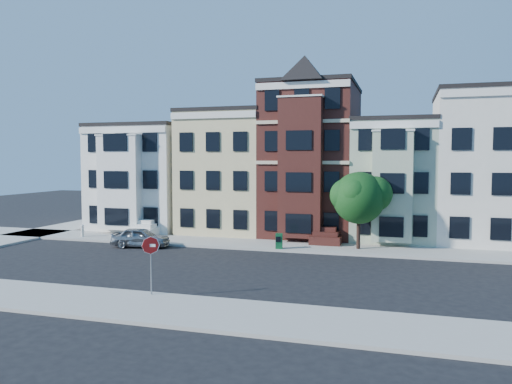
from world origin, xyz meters
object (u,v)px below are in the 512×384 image
(parked_car, at_px, (141,237))
(street_tree, at_px, (359,201))
(newspaper_box, at_px, (279,241))
(stop_sign, at_px, (151,262))
(fire_hydrant, at_px, (83,232))

(parked_car, bearing_deg, street_tree, -88.74)
(street_tree, distance_m, newspaper_box, 6.04)
(newspaper_box, xyz_separation_m, stop_sign, (-2.71, -12.89, 0.96))
(street_tree, xyz_separation_m, parked_car, (-14.93, -2.96, -2.68))
(street_tree, height_order, stop_sign, street_tree)
(newspaper_box, distance_m, fire_hydrant, 16.17)
(parked_car, xyz_separation_m, newspaper_box, (9.75, 1.45, -0.03))
(parked_car, relative_size, newspaper_box, 3.95)
(parked_car, height_order, stop_sign, stop_sign)
(parked_car, bearing_deg, newspaper_box, -91.52)
(parked_car, bearing_deg, fire_hydrant, 61.09)
(newspaper_box, bearing_deg, street_tree, 5.43)
(street_tree, bearing_deg, newspaper_box, -163.72)
(newspaper_box, height_order, stop_sign, stop_sign)
(stop_sign, bearing_deg, fire_hydrant, 119.40)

